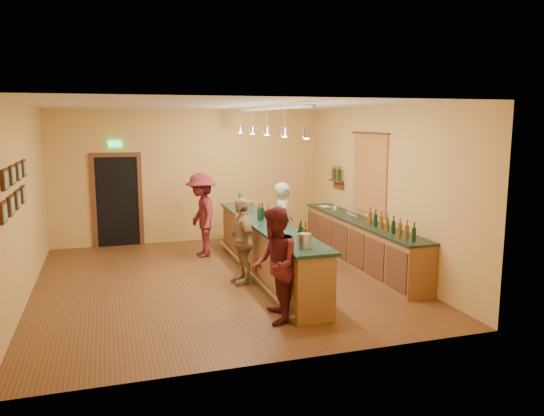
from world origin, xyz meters
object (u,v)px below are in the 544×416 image
object	(u,v)px
tasting_bar	(267,245)
back_counter	(361,242)
bartender	(284,225)
customer_a	(275,265)
bar_stool	(282,228)
customer_c	(202,215)
customer_b	(242,241)

from	to	relation	value
tasting_bar	back_counter	bearing A→B (deg)	5.03
bartender	customer_a	size ratio (longest dim) A/B	1.00
bar_stool	back_counter	bearing A→B (deg)	-56.22
bartender	customer_a	distance (m)	3.02
tasting_bar	bar_stool	world-z (taller)	tasting_bar
back_counter	bar_stool	bearing A→B (deg)	123.78
back_counter	bartender	size ratio (longest dim) A/B	2.66
customer_c	bar_stool	xyz separation A→B (m)	(1.83, -0.04, -0.39)
back_counter	bar_stool	xyz separation A→B (m)	(-1.13, 1.69, 0.04)
customer_b	customer_c	distance (m)	2.19
customer_a	back_counter	bearing A→B (deg)	145.11
customer_a	customer_b	xyz separation A→B (m)	(0.00, 1.95, -0.06)
back_counter	customer_a	size ratio (longest dim) A/B	2.66
customer_a	bar_stool	bearing A→B (deg)	172.79
back_counter	bartender	xyz separation A→B (m)	(-1.51, 0.43, 0.37)
tasting_bar	bar_stool	distance (m)	2.09
bartender	back_counter	bearing A→B (deg)	-91.04
tasting_bar	bartender	world-z (taller)	bartender
customer_b	customer_a	bearing A→B (deg)	-5.08
back_counter	tasting_bar	distance (m)	2.07
back_counter	bartender	distance (m)	1.61
customer_a	bar_stool	distance (m)	4.34
back_counter	bar_stool	distance (m)	2.03
customer_b	customer_c	size ratio (longest dim) A/B	0.87
tasting_bar	customer_a	world-z (taller)	customer_a
back_counter	bartender	bearing A→B (deg)	164.02
bartender	tasting_bar	bearing A→B (deg)	152.94
tasting_bar	customer_c	size ratio (longest dim) A/B	2.80
customer_a	customer_b	world-z (taller)	customer_a
customer_b	bar_stool	size ratio (longest dim) A/B	2.37
customer_c	bar_stool	size ratio (longest dim) A/B	2.73
bar_stool	customer_a	bearing A→B (deg)	-109.93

